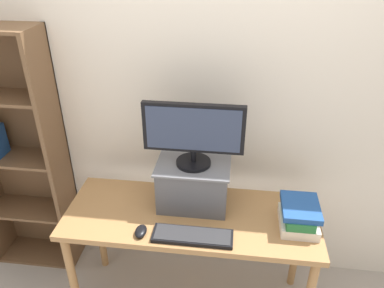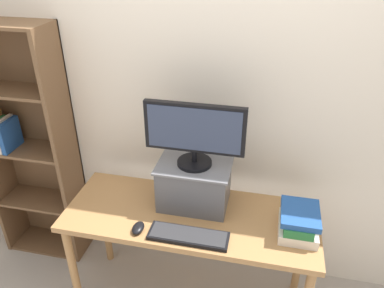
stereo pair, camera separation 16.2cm
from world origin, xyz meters
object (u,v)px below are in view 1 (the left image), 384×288
computer_monitor (193,132)px  bookshelf_unit (16,154)px  riser_box (193,183)px  desk (191,226)px  book_stack (299,216)px  computer_mouse (141,231)px  keyboard (193,236)px

computer_monitor → bookshelf_unit: bearing=171.0°
bookshelf_unit → riser_box: bookshelf_unit is taller
desk → book_stack: bearing=-2.0°
bookshelf_unit → computer_monitor: bookshelf_unit is taller
riser_box → desk: bearing=-90.1°
riser_box → book_stack: (0.61, -0.13, -0.08)m
riser_box → computer_mouse: size_ratio=4.14×
riser_box → computer_mouse: (-0.25, -0.31, -0.13)m
riser_box → computer_monitor: bearing=-90.0°
bookshelf_unit → computer_mouse: bookshelf_unit is taller
desk → book_stack: book_stack is taller
bookshelf_unit → computer_mouse: size_ratio=16.91×
desk → riser_box: bearing=89.9°
computer_monitor → keyboard: size_ratio=1.29×
keyboard → book_stack: bearing=16.7°
computer_monitor → book_stack: bearing=-12.1°
desk → book_stack: 0.63m
bookshelf_unit → computer_mouse: 1.12m
bookshelf_unit → riser_box: bearing=-9.0°
computer_monitor → computer_mouse: bearing=-129.2°
book_stack → computer_monitor: bearing=167.9°
keyboard → desk: bearing=99.9°
computer_monitor → keyboard: (0.03, -0.30, -0.48)m
desk → keyboard: keyboard is taller
desk → riser_box: size_ratio=3.46×
computer_monitor → keyboard: bearing=-83.7°
riser_box → keyboard: size_ratio=0.98×
desk → bookshelf_unit: (-1.24, 0.31, 0.22)m
desk → computer_monitor: computer_monitor is taller
bookshelf_unit → computer_mouse: (0.99, -0.51, -0.11)m
bookshelf_unit → computer_monitor: bearing=-9.0°
bookshelf_unit → keyboard: (1.28, -0.50, -0.12)m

